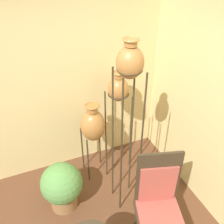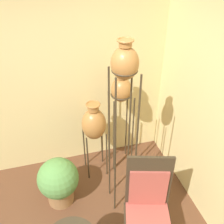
% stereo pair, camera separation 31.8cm
% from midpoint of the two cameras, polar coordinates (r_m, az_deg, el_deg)
% --- Properties ---
extents(wall_back, '(7.51, 0.06, 2.70)m').
position_cam_midpoint_polar(wall_back, '(3.43, -20.09, 5.07)').
color(wall_back, beige).
rests_on(wall_back, ground_plane).
extents(vase_stand_tall, '(0.26, 0.26, 2.15)m').
position_cam_midpoint_polar(vase_stand_tall, '(2.48, 0.16, 8.50)').
color(vase_stand_tall, '#382D1E').
rests_on(vase_stand_tall, ground_plane).
extents(vase_stand_medium, '(0.29, 0.29, 1.50)m').
position_cam_midpoint_polar(vase_stand_medium, '(3.37, -1.27, 4.33)').
color(vase_stand_medium, '#382D1E').
rests_on(vase_stand_medium, ground_plane).
extents(vase_stand_short, '(0.32, 0.32, 1.16)m').
position_cam_midpoint_polar(vase_stand_short, '(3.43, -6.85, -3.03)').
color(vase_stand_short, '#382D1E').
rests_on(vase_stand_short, ground_plane).
extents(chair, '(0.60, 0.61, 1.19)m').
position_cam_midpoint_polar(chair, '(2.83, 6.88, -18.90)').
color(chair, '#382D1E').
rests_on(chair, ground_plane).
extents(potted_plant, '(0.51, 0.51, 0.66)m').
position_cam_midpoint_polar(potted_plant, '(3.40, -13.59, -15.46)').
color(potted_plant, olive).
rests_on(potted_plant, ground_plane).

